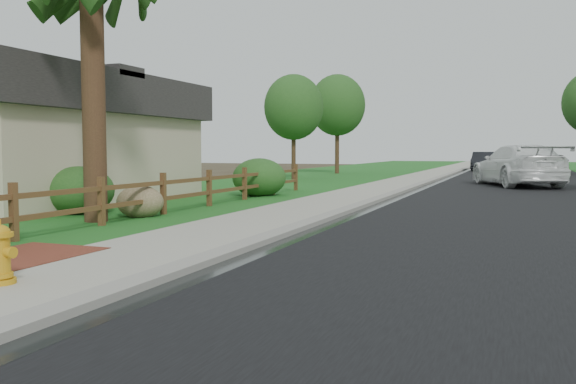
% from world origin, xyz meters
% --- Properties ---
extents(ground, '(120.00, 120.00, 0.00)m').
position_xyz_m(ground, '(0.00, 0.00, 0.00)').
color(ground, '#392F1F').
extents(road, '(8.00, 90.00, 0.02)m').
position_xyz_m(road, '(4.60, 35.00, 0.01)').
color(road, black).
rests_on(road, ground).
extents(curb, '(0.40, 90.00, 0.12)m').
position_xyz_m(curb, '(0.40, 35.00, 0.06)').
color(curb, gray).
rests_on(curb, ground).
extents(wet_gutter, '(0.50, 90.00, 0.00)m').
position_xyz_m(wet_gutter, '(0.75, 35.00, 0.02)').
color(wet_gutter, black).
rests_on(wet_gutter, road).
extents(sidewalk, '(2.20, 90.00, 0.10)m').
position_xyz_m(sidewalk, '(-0.90, 35.00, 0.05)').
color(sidewalk, '#A7A391').
rests_on(sidewalk, ground).
extents(grass_strip, '(1.60, 90.00, 0.06)m').
position_xyz_m(grass_strip, '(-2.80, 35.00, 0.03)').
color(grass_strip, '#1A5D21').
rests_on(grass_strip, ground).
extents(lawn_near, '(9.00, 90.00, 0.04)m').
position_xyz_m(lawn_near, '(-8.00, 35.00, 0.02)').
color(lawn_near, '#1A5D21').
rests_on(lawn_near, ground).
extents(brick_patch, '(1.60, 2.40, 0.11)m').
position_xyz_m(brick_patch, '(-2.20, -1.00, 0.06)').
color(brick_patch, brown).
rests_on(brick_patch, ground).
extents(ranch_fence, '(0.12, 16.92, 1.10)m').
position_xyz_m(ranch_fence, '(-3.60, 6.40, 0.62)').
color(ranch_fence, '#482A18').
rests_on(ranch_fence, ground).
extents(white_suv, '(4.70, 6.91, 1.86)m').
position_xyz_m(white_suv, '(4.60, 21.82, 0.95)').
color(white_suv, white).
rests_on(white_suv, road).
extents(dark_car_mid, '(2.17, 4.31, 1.41)m').
position_xyz_m(dark_car_mid, '(6.94, 37.67, 0.72)').
color(dark_car_mid, black).
rests_on(dark_car_mid, road).
extents(dark_car_far, '(1.58, 4.48, 1.47)m').
position_xyz_m(dark_car_far, '(2.00, 41.98, 0.76)').
color(dark_car_far, black).
rests_on(dark_car_far, road).
extents(boulder, '(1.34, 1.09, 0.81)m').
position_xyz_m(boulder, '(-3.90, 4.64, 0.40)').
color(boulder, brown).
rests_on(boulder, ground).
extents(shrub_b, '(2.22, 2.22, 1.25)m').
position_xyz_m(shrub_b, '(-5.84, 4.79, 0.62)').
color(shrub_b, '#184419').
rests_on(shrub_b, ground).
extents(shrub_c, '(2.50, 2.50, 1.37)m').
position_xyz_m(shrub_c, '(-3.90, 11.86, 0.69)').
color(shrub_c, '#184419').
rests_on(shrub_c, ground).
extents(tree_near_left, '(3.27, 3.27, 5.79)m').
position_xyz_m(tree_near_left, '(-7.00, 23.73, 3.98)').
color(tree_near_left, '#342015').
rests_on(tree_near_left, ground).
extents(tree_mid_left, '(3.78, 3.78, 6.77)m').
position_xyz_m(tree_mid_left, '(-7.00, 32.29, 4.67)').
color(tree_mid_left, '#342015').
rests_on(tree_mid_left, ground).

